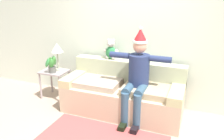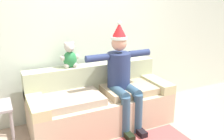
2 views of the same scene
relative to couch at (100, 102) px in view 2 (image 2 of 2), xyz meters
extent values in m
cube|color=silver|center=(0.00, 0.52, 1.00)|extent=(7.00, 0.10, 2.70)
cube|color=#C3AB90|center=(0.00, -0.05, -0.11)|extent=(2.07, 0.87, 0.48)
cube|color=#B3B898|center=(0.00, 0.27, 0.33)|extent=(2.07, 0.24, 0.40)
cube|color=#C5B787|center=(-0.93, -0.05, 0.20)|extent=(0.22, 0.87, 0.14)
cube|color=#BFBB8A|center=(0.93, -0.05, 0.20)|extent=(0.22, 0.87, 0.14)
cube|color=tan|center=(-0.47, -0.10, 0.18)|extent=(0.83, 0.61, 0.10)
cube|color=tan|center=(0.47, -0.10, 0.18)|extent=(0.83, 0.61, 0.10)
cylinder|color=navy|center=(0.28, -0.07, 0.49)|extent=(0.34, 0.34, 0.52)
sphere|color=tan|center=(0.28, -0.07, 0.89)|extent=(0.22, 0.22, 0.22)
cylinder|color=white|center=(0.28, -0.07, 0.97)|extent=(0.23, 0.23, 0.04)
cone|color=red|center=(0.28, -0.07, 1.08)|extent=(0.21, 0.21, 0.20)
sphere|color=white|center=(0.28, -0.07, 1.18)|extent=(0.06, 0.06, 0.06)
cylinder|color=#34516B|center=(0.18, -0.27, 0.23)|extent=(0.14, 0.40, 0.14)
cylinder|color=#34516B|center=(0.18, -0.47, -0.06)|extent=(0.13, 0.13, 0.58)
cube|color=black|center=(0.18, -0.55, -0.31)|extent=(0.10, 0.24, 0.08)
cylinder|color=#34516B|center=(0.38, -0.27, 0.23)|extent=(0.14, 0.40, 0.14)
cylinder|color=#34516B|center=(0.38, -0.47, -0.06)|extent=(0.13, 0.13, 0.58)
cube|color=black|center=(0.38, -0.55, -0.31)|extent=(0.10, 0.24, 0.08)
cylinder|color=navy|center=(-0.06, -0.07, 0.71)|extent=(0.34, 0.10, 0.10)
cylinder|color=navy|center=(0.62, -0.07, 0.71)|extent=(0.34, 0.10, 0.10)
ellipsoid|color=#2B7D45|center=(-0.35, 0.27, 0.65)|extent=(0.20, 0.16, 0.24)
sphere|color=beige|center=(-0.35, 0.27, 0.83)|extent=(0.15, 0.15, 0.15)
sphere|color=beige|center=(-0.35, 0.21, 0.82)|extent=(0.07, 0.07, 0.07)
sphere|color=beige|center=(-0.40, 0.27, 0.88)|extent=(0.05, 0.05, 0.05)
sphere|color=beige|center=(-0.30, 0.27, 0.88)|extent=(0.05, 0.05, 0.05)
sphere|color=beige|center=(-0.45, 0.27, 0.68)|extent=(0.08, 0.08, 0.08)
sphere|color=beige|center=(-0.41, 0.24, 0.56)|extent=(0.08, 0.08, 0.08)
sphere|color=beige|center=(-0.24, 0.27, 0.68)|extent=(0.08, 0.08, 0.08)
sphere|color=beige|center=(-0.29, 0.24, 0.56)|extent=(0.08, 0.08, 0.08)
cylinder|color=#9E9195|center=(-1.25, -0.16, -0.08)|extent=(0.04, 0.04, 0.54)
cylinder|color=#9E9195|center=(-1.25, 0.20, -0.08)|extent=(0.04, 0.04, 0.54)
camera|label=1|loc=(1.16, -3.49, 1.67)|focal=35.96mm
camera|label=2|loc=(-1.32, -3.12, 1.55)|focal=39.24mm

